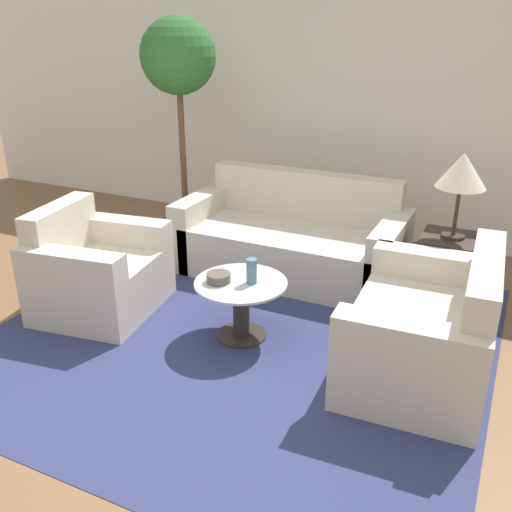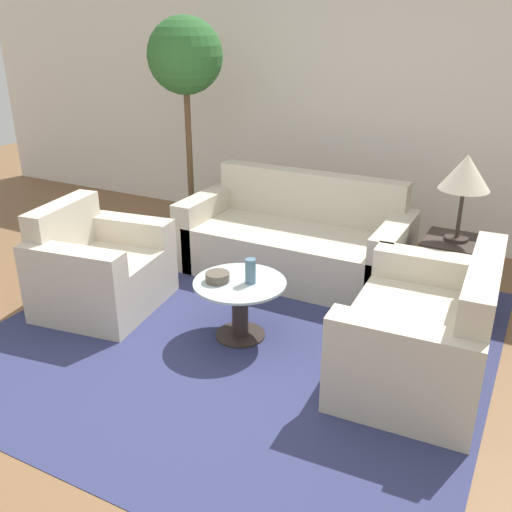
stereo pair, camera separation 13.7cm
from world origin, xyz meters
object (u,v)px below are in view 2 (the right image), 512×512
object	(u,v)px
table_lamp	(466,174)
bowl	(217,277)
vase	(250,271)
armchair	(97,272)
coffee_table	(240,301)
potted_plant	(186,71)
sofa_main	(297,242)
loveseat	(428,337)

from	to	relation	value
table_lamp	bowl	size ratio (longest dim) A/B	3.87
vase	armchair	bearing A→B (deg)	-175.16
coffee_table	vase	bearing A→B (deg)	14.08
potted_plant	vase	xyz separation A→B (m)	(1.50, -1.51, -1.16)
coffee_table	table_lamp	size ratio (longest dim) A/B	1.00
table_lamp	potted_plant	distance (m)	2.78
coffee_table	armchair	bearing A→B (deg)	-175.74
armchair	sofa_main	bearing A→B (deg)	-48.70
potted_plant	armchair	bearing A→B (deg)	-84.34
potted_plant	bowl	xyz separation A→B (m)	(1.28, -1.59, -1.22)
sofa_main	vase	distance (m)	1.27
loveseat	vase	world-z (taller)	loveseat
potted_plant	bowl	distance (m)	2.38
sofa_main	bowl	distance (m)	1.34
potted_plant	bowl	size ratio (longest dim) A/B	12.81
vase	bowl	xyz separation A→B (m)	(-0.22, -0.09, -0.06)
armchair	potted_plant	bearing A→B (deg)	-2.40
bowl	potted_plant	bearing A→B (deg)	128.80
vase	bowl	bearing A→B (deg)	-158.23
sofa_main	loveseat	size ratio (longest dim) A/B	1.49
armchair	loveseat	world-z (taller)	loveseat
sofa_main	table_lamp	xyz separation A→B (m)	(1.38, -0.10, 0.83)
sofa_main	bowl	bearing A→B (deg)	-91.55
table_lamp	vase	xyz separation A→B (m)	(-1.19, -1.14, -0.58)
vase	potted_plant	bearing A→B (deg)	134.90
coffee_table	vase	world-z (taller)	vase
loveseat	bowl	bearing A→B (deg)	-85.25
armchair	bowl	world-z (taller)	armchair
sofa_main	table_lamp	bearing A→B (deg)	-3.97
vase	bowl	world-z (taller)	vase
table_lamp	vase	size ratio (longest dim) A/B	3.65
armchair	table_lamp	xyz separation A→B (m)	(2.53, 1.25, 0.82)
sofa_main	potted_plant	size ratio (longest dim) A/B	0.91
coffee_table	potted_plant	distance (m)	2.52
table_lamp	potted_plant	xyz separation A→B (m)	(-2.69, 0.37, 0.58)
sofa_main	armchair	xyz separation A→B (m)	(-1.16, -1.35, 0.00)
coffee_table	potted_plant	bearing A→B (deg)	133.03
table_lamp	potted_plant	size ratio (longest dim) A/B	0.30
sofa_main	coffee_table	xyz separation A→B (m)	(0.11, -1.25, -0.00)
table_lamp	coffee_table	bearing A→B (deg)	-137.63
loveseat	potted_plant	size ratio (longest dim) A/B	0.61
table_lamp	bowl	distance (m)	1.97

